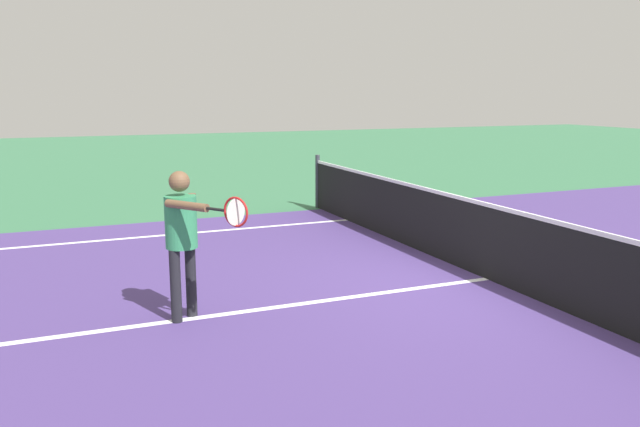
{
  "coord_description": "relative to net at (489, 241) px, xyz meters",
  "views": [
    {
      "loc": [
        6.36,
        -4.97,
        2.31
      ],
      "look_at": [
        -0.02,
        -2.27,
        1.0
      ],
      "focal_mm": 36.21,
      "sensor_mm": 36.0,
      "label": 1
    }
  ],
  "objects": [
    {
      "name": "ground_plane",
      "position": [
        0.0,
        0.0,
        -0.49
      ],
      "size": [
        60.0,
        60.0,
        0.0
      ],
      "primitive_type": "plane",
      "color": "#38724C"
    },
    {
      "name": "court_surface_inbounds",
      "position": [
        0.0,
        0.0,
        -0.49
      ],
      "size": [
        10.62,
        24.4,
        0.0
      ],
      "primitive_type": "cube",
      "color": "#4C387A",
      "rests_on": "ground_plane"
    },
    {
      "name": "line_center_service",
      "position": [
        0.0,
        -3.2,
        -0.49
      ],
      "size": [
        0.1,
        6.4,
        0.01
      ],
      "primitive_type": "cube",
      "color": "white",
      "rests_on": "ground_plane"
    },
    {
      "name": "net",
      "position": [
        0.0,
        0.0,
        0.0
      ],
      "size": [
        11.1,
        0.09,
        1.07
      ],
      "color": "#33383D",
      "rests_on": "ground_plane"
    },
    {
      "name": "player_near",
      "position": [
        -0.01,
        -3.77,
        0.45
      ],
      "size": [
        1.09,
        0.63,
        1.54
      ],
      "color": "black",
      "rests_on": "ground_plane"
    }
  ]
}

